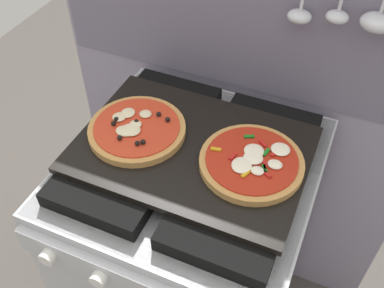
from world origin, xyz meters
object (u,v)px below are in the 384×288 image
Objects in this scene: baking_tray at (192,149)px; pizza_right at (252,162)px; stove at (192,253)px; pizza_left at (137,129)px.

baking_tray is 0.15m from pizza_right.
baking_tray is at bearing 179.42° from pizza_right.
pizza_left reaches higher than stove.
baking_tray is 2.29× the size of pizza_right.
baking_tray is 0.14m from pizza_left.
pizza_right is (0.29, 0.01, 0.00)m from pizza_left.
pizza_left reaches higher than baking_tray.
pizza_left is at bearing -176.99° from baking_tray.
pizza_right is at bearing -0.58° from baking_tray.
baking_tray reaches higher than stove.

